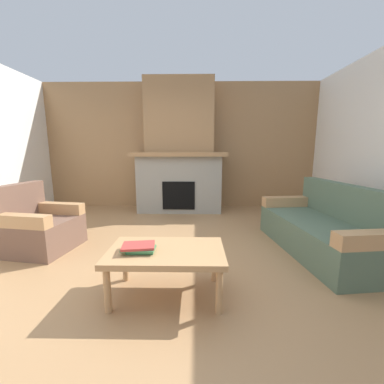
{
  "coord_description": "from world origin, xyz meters",
  "views": [
    {
      "loc": [
        0.34,
        -2.46,
        1.28
      ],
      "look_at": [
        0.29,
        1.06,
        0.66
      ],
      "focal_mm": 22.54,
      "sensor_mm": 36.0,
      "label": 1
    }
  ],
  "objects_px": {
    "couch": "(325,230)",
    "armchair": "(38,227)",
    "coffee_table": "(166,255)",
    "fireplace": "(180,155)"
  },
  "relations": [
    {
      "from": "couch",
      "to": "armchair",
      "type": "relative_size",
      "value": 2.18
    },
    {
      "from": "couch",
      "to": "coffee_table",
      "type": "relative_size",
      "value": 1.89
    },
    {
      "from": "fireplace",
      "to": "armchair",
      "type": "distance_m",
      "value": 2.86
    },
    {
      "from": "couch",
      "to": "armchair",
      "type": "xyz_separation_m",
      "value": [
        -3.66,
        0.01,
        0.01
      ]
    },
    {
      "from": "fireplace",
      "to": "couch",
      "type": "height_order",
      "value": "fireplace"
    },
    {
      "from": "armchair",
      "to": "fireplace",
      "type": "bearing_deg",
      "value": 51.71
    },
    {
      "from": "fireplace",
      "to": "armchair",
      "type": "relative_size",
      "value": 3.12
    },
    {
      "from": "couch",
      "to": "armchair",
      "type": "distance_m",
      "value": 3.66
    },
    {
      "from": "fireplace",
      "to": "couch",
      "type": "bearing_deg",
      "value": -47.49
    },
    {
      "from": "armchair",
      "to": "coffee_table",
      "type": "distance_m",
      "value": 2.03
    }
  ]
}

